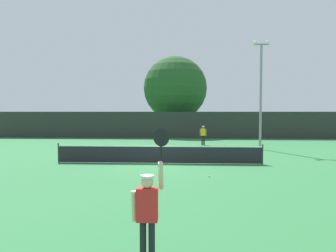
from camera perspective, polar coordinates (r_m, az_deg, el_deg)
ground_plane at (r=17.01m, az=-1.74°, el=-6.87°), size 120.00×120.00×0.00m
tennis_net at (r=16.93m, az=-1.74°, el=-5.16°), size 11.23×0.08×1.07m
perimeter_fence at (r=32.99m, az=0.69°, el=0.20°), size 39.40×0.12×2.83m
player_serving at (r=5.80m, az=-3.72°, el=-14.44°), size 0.67×0.39×2.51m
player_receiving at (r=26.31m, az=6.48°, el=-1.37°), size 0.57×0.24×1.61m
tennis_ball at (r=13.57m, az=7.59°, el=-9.17°), size 0.07×0.07×0.07m
light_pole at (r=24.19m, az=16.72°, el=6.76°), size 1.18×0.28×8.07m
large_tree at (r=38.16m, az=1.33°, el=6.96°), size 7.74×7.74×9.58m
parked_car_near at (r=38.98m, az=4.01°, el=-0.38°), size 2.37×4.39×1.69m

